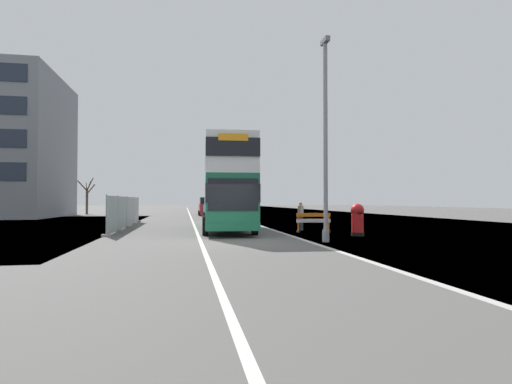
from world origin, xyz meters
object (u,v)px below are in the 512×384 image
Objects in this scene: roadworks_barrier at (313,220)px; red_pillar_postbox at (357,218)px; car_oncoming_near at (213,209)px; car_receding_far at (207,206)px; pedestrian_at_kerb at (301,216)px; double_decker_bus at (227,185)px; lamppost_foreground at (326,145)px; car_receding_mid at (207,207)px.

red_pillar_postbox is at bearing -61.54° from roadworks_barrier.
car_receding_far reaches higher than car_oncoming_near.
pedestrian_at_kerb reaches higher than roadworks_barrier.
double_decker_bus is 29.96m from car_receding_far.
lamppost_foreground is 23.91m from car_oncoming_near.
car_receding_mid reaches higher than pedestrian_at_kerb.
red_pillar_postbox is at bearing -81.09° from car_receding_far.
lamppost_foreground reaches higher than roadworks_barrier.
double_decker_bus is at bearing 114.94° from lamppost_foreground.
pedestrian_at_kerb is at bearing 82.56° from lamppost_foreground.
car_receding_far is 2.47× the size of pedestrian_at_kerb.
roadworks_barrier is (1.14, 5.11, -3.40)m from lamppost_foreground.
red_pillar_postbox is at bearing 44.68° from lamppost_foreground.
car_oncoming_near is at bearing 97.43° from lamppost_foreground.
red_pillar_postbox is 0.38× the size of car_receding_mid.
lamppost_foreground reaches higher than car_receding_far.
double_decker_bus is at bearing 171.08° from pedestrian_at_kerb.
car_receding_mid is 24.65m from pedestrian_at_kerb.
roadworks_barrier is at bearing -82.84° from car_receding_far.
car_receding_far is at bearing 89.31° from car_oncoming_near.
lamppost_foreground reaches higher than car_receding_mid.
car_receding_mid is (0.13, 23.62, -1.65)m from double_decker_bus.
roadworks_barrier is 1.59m from pedestrian_at_kerb.
double_decker_bus is 5.45m from roadworks_barrier.
roadworks_barrier is 1.13× the size of pedestrian_at_kerb.
pedestrian_at_kerb is (3.94, -16.84, -0.13)m from car_oncoming_near.
car_receding_far is at bearing 86.54° from car_receding_mid.
car_receding_far is at bearing 97.16° from roadworks_barrier.
pedestrian_at_kerb is at bearing 99.77° from roadworks_barrier.
double_decker_bus is 1.26× the size of lamppost_foreground.
car_receding_far is (-5.44, 34.73, 0.11)m from red_pillar_postbox.
lamppost_foreground reaches higher than double_decker_bus.
roadworks_barrier is at bearing -77.12° from car_oncoming_near.
red_pillar_postbox is at bearing -75.03° from car_oncoming_near.
pedestrian_at_kerb is (4.28, -0.67, -1.82)m from double_decker_bus.
roadworks_barrier is at bearing 118.46° from red_pillar_postbox.
red_pillar_postbox is 2.96m from roadworks_barrier.
red_pillar_postbox is (2.54, 2.52, -3.20)m from lamppost_foreground.
red_pillar_postbox is 4.48m from pedestrian_at_kerb.
roadworks_barrier is 0.45× the size of car_receding_mid.
car_oncoming_near is 2.33× the size of pedestrian_at_kerb.
lamppost_foreground is 2.23× the size of car_oncoming_near.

